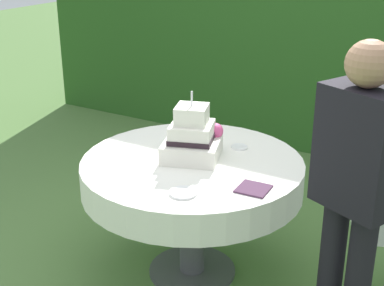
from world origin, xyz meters
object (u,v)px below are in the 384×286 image
at_px(cake_table, 192,177).
at_px(serving_plate_near, 239,147).
at_px(serving_plate_far, 183,193).
at_px(napkin_stack, 253,189).
at_px(standing_person, 354,191).
at_px(wedding_cake, 193,138).

height_order(cake_table, serving_plate_near, serving_plate_near).
distance_m(serving_plate_far, napkin_stack, 0.36).
bearing_deg(cake_table, standing_person, -15.34).
bearing_deg(napkin_stack, cake_table, 160.25).
distance_m(serving_plate_near, standing_person, 1.04).
distance_m(serving_plate_far, standing_person, 0.84).
bearing_deg(cake_table, serving_plate_near, 64.15).
distance_m(cake_table, serving_plate_near, 0.36).
bearing_deg(wedding_cake, serving_plate_far, -65.32).
height_order(serving_plate_far, napkin_stack, serving_plate_far).
bearing_deg(serving_plate_far, cake_table, 114.49).
height_order(cake_table, serving_plate_far, serving_plate_far).
height_order(serving_plate_near, standing_person, standing_person).
height_order(wedding_cake, serving_plate_near, wedding_cake).
relative_size(serving_plate_far, standing_person, 0.09).
xyz_separation_m(serving_plate_far, napkin_stack, (0.29, 0.22, -0.00)).
xyz_separation_m(serving_plate_near, standing_person, (0.84, -0.58, 0.17)).
relative_size(serving_plate_near, napkin_stack, 0.63).
relative_size(cake_table, wedding_cake, 3.19).
distance_m(cake_table, serving_plate_far, 0.44).
distance_m(cake_table, standing_person, 1.06).
height_order(serving_plate_far, standing_person, standing_person).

